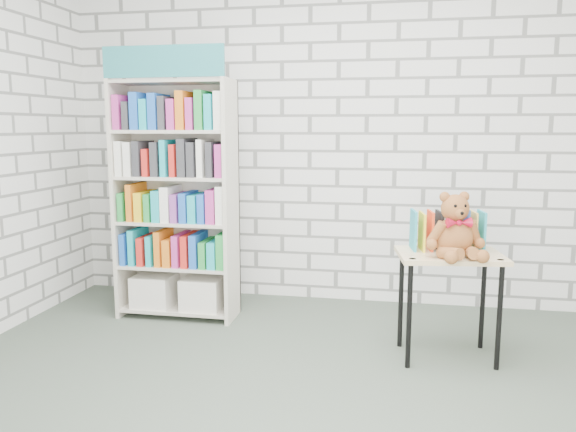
# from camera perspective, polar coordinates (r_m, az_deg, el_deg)

# --- Properties ---
(ground) EXTENTS (4.50, 4.50, 0.00)m
(ground) POSITION_cam_1_polar(r_m,az_deg,el_deg) (3.03, 0.71, -19.54)
(ground) COLOR #414C40
(ground) RESTS_ON ground
(room_shell) EXTENTS (4.52, 4.02, 2.81)m
(room_shell) POSITION_cam_1_polar(r_m,az_deg,el_deg) (2.69, 0.79, 16.15)
(room_shell) COLOR silver
(room_shell) RESTS_ON ground
(bookshelf) EXTENTS (0.90, 0.35, 2.02)m
(bookshelf) POSITION_cam_1_polar(r_m,az_deg,el_deg) (4.33, -11.29, 1.80)
(bookshelf) COLOR beige
(bookshelf) RESTS_ON ground
(display_table) EXTENTS (0.68, 0.52, 0.68)m
(display_table) POSITION_cam_1_polar(r_m,az_deg,el_deg) (3.64, 16.08, -5.11)
(display_table) COLOR #D5B980
(display_table) RESTS_ON ground
(table_books) EXTENTS (0.46, 0.25, 0.26)m
(table_books) POSITION_cam_1_polar(r_m,az_deg,el_deg) (3.69, 15.88, -1.32)
(table_books) COLOR teal
(table_books) RESTS_ON display_table
(teddy_bear) EXTENTS (0.36, 0.35, 0.39)m
(teddy_bear) POSITION_cam_1_polar(r_m,az_deg,el_deg) (3.49, 16.64, -1.49)
(teddy_bear) COLOR brown
(teddy_bear) RESTS_ON display_table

